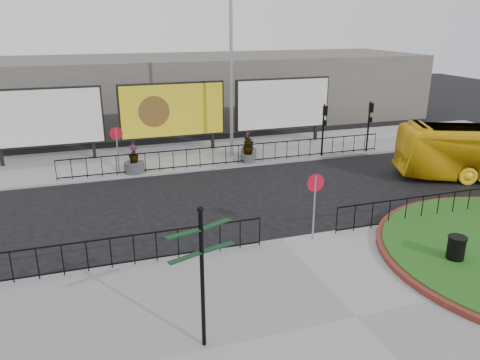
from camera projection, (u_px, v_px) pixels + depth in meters
name	position (u px, v px, depth m)	size (l,w,h in m)	color
ground	(282.00, 241.00, 16.96)	(90.00, 90.00, 0.00)	black
pavement_near	(356.00, 319.00, 12.44)	(30.00, 10.00, 0.12)	gray
pavement_far	(203.00, 154.00, 27.72)	(44.00, 6.00, 0.12)	gray
railing_near_left	(111.00, 253.00, 14.69)	(10.00, 0.10, 1.10)	black
railing_near_right	(438.00, 206.00, 18.40)	(9.00, 0.10, 1.10)	black
railing_far	(232.00, 155.00, 25.39)	(18.00, 0.10, 1.10)	black
speed_sign_far	(117.00, 140.00, 23.30)	(0.64, 0.07, 2.47)	gray
speed_sign_near	(315.00, 192.00, 16.28)	(0.64, 0.07, 2.47)	gray
billboard_left	(44.00, 118.00, 25.25)	(6.20, 0.31, 4.10)	black
billboard_mid	(173.00, 110.00, 27.32)	(6.20, 0.31, 4.10)	black
billboard_right	(283.00, 104.00, 29.40)	(6.20, 0.31, 4.10)	black
lamp_post	(231.00, 73.00, 25.72)	(0.74, 0.18, 9.23)	gray
signal_pole_a	(324.00, 122.00, 26.59)	(0.22, 0.26, 3.00)	black
signal_pole_b	(370.00, 119.00, 27.48)	(0.22, 0.26, 3.00)	black
building_backdrop	(170.00, 90.00, 35.91)	(40.00, 10.00, 5.00)	#605C54
fingerpost_sign	(202.00, 265.00, 10.67)	(1.67, 0.78, 3.63)	black
litter_bin	(456.00, 251.00, 14.95)	(0.59, 0.59, 0.98)	black
planter_a	(134.00, 164.00, 24.08)	(1.05, 1.05, 1.46)	#4C4C4F
planter_b	(248.00, 151.00, 25.89)	(0.85, 0.85, 1.49)	#4C4C4F
planter_c	(249.00, 147.00, 26.81)	(0.91, 0.91, 1.51)	#4C4C4F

